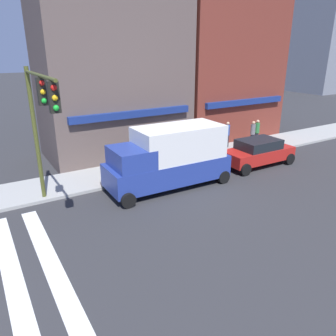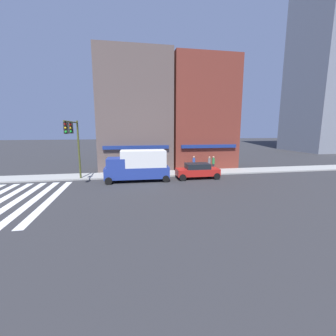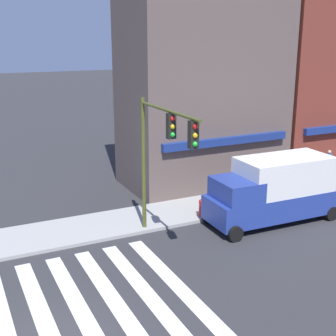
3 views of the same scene
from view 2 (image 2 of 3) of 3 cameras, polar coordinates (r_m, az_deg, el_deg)
sidewalk_left at (r=27.26m, az=-32.23°, el=-2.27°), size 120.00×3.00×0.15m
storefront_row at (r=29.31m, az=0.02°, el=13.75°), size 17.37×5.30×14.27m
traffic_signal at (r=22.36m, az=-22.79°, el=7.08°), size 0.32×4.92×5.90m
box_truck_blue at (r=22.27m, az=-7.66°, el=0.74°), size 6.25×2.42×3.04m
sedan_red at (r=23.49m, az=7.48°, el=-0.63°), size 4.42×2.02×1.59m
pedestrian_green_top at (r=27.17m, az=11.43°, el=1.18°), size 0.32×0.32×1.77m
pedestrian_grey_coat at (r=26.80m, az=10.41°, el=1.10°), size 0.32×0.32×1.77m
pedestrian_blue_shirt at (r=26.97m, az=6.57°, el=1.25°), size 0.32×0.32×1.77m
fire_hydrant at (r=24.16m, az=-14.57°, el=-1.12°), size 0.24×0.24×0.84m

